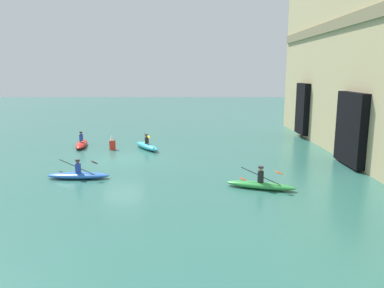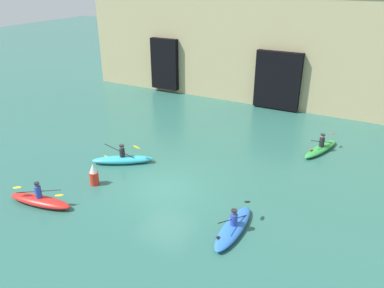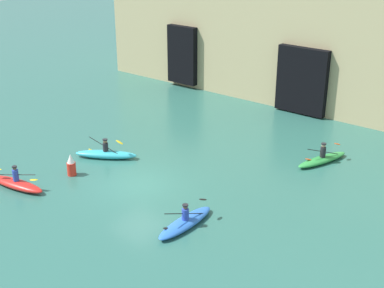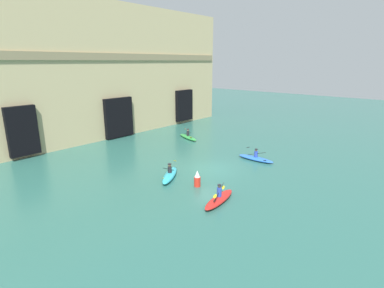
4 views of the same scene
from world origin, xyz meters
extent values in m
plane|color=#2D665B|center=(0.00, 0.00, 0.00)|extent=(120.00, 120.00, 0.00)
cube|color=black|center=(-8.61, 14.19, 2.49)|extent=(2.52, 0.70, 4.35)
cube|color=black|center=(1.42, 14.19, 2.28)|extent=(3.48, 0.70, 4.35)
ellipsoid|color=#33B2C6|center=(-3.54, 1.18, 0.21)|extent=(3.28, 2.42, 0.42)
cylinder|color=#232328|center=(-3.54, 1.18, 0.65)|extent=(0.29, 0.29, 0.46)
sphere|color=#9E704C|center=(-3.54, 1.18, 0.99)|extent=(0.22, 0.22, 0.22)
cylinder|color=#232328|center=(-3.54, 1.18, 1.08)|extent=(0.27, 0.27, 0.06)
cylinder|color=black|center=(-3.54, 1.18, 0.68)|extent=(1.90, 0.62, 0.90)
ellipsoid|color=yellow|center=(-2.70, 1.44, 1.06)|extent=(0.46, 0.30, 0.22)
ellipsoid|color=yellow|center=(-4.37, 0.92, 0.29)|extent=(0.46, 0.30, 0.22)
ellipsoid|color=blue|center=(4.22, -1.60, 0.17)|extent=(0.84, 3.33, 0.33)
cylinder|color=#2D47B7|center=(4.22, -1.60, 0.58)|extent=(0.31, 0.31, 0.50)
sphere|color=brown|center=(4.22, -1.60, 0.93)|extent=(0.20, 0.20, 0.20)
cylinder|color=#232328|center=(4.22, -1.60, 1.02)|extent=(0.25, 0.25, 0.06)
cylinder|color=black|center=(4.22, -1.60, 0.61)|extent=(0.53, 2.11, 0.80)
ellipsoid|color=black|center=(4.01, -2.54, 0.26)|extent=(0.27, 0.46, 0.20)
ellipsoid|color=black|center=(4.44, -0.67, 0.95)|extent=(0.27, 0.46, 0.20)
ellipsoid|color=green|center=(6.01, 7.87, 0.17)|extent=(1.76, 3.45, 0.34)
cylinder|color=#232328|center=(6.01, 7.87, 0.62)|extent=(0.30, 0.30, 0.55)
sphere|color=tan|center=(6.01, 7.87, 1.00)|extent=(0.22, 0.22, 0.22)
cylinder|color=#232328|center=(6.01, 7.87, 1.09)|extent=(0.27, 0.27, 0.06)
cylinder|color=black|center=(6.01, 7.87, 0.64)|extent=(0.99, 1.81, 0.68)
ellipsoid|color=#D84C19|center=(5.59, 7.08, 0.36)|extent=(0.36, 0.47, 0.18)
ellipsoid|color=#D84C19|center=(6.43, 8.66, 0.93)|extent=(0.36, 0.47, 0.18)
ellipsoid|color=red|center=(-4.38, -3.92, 0.20)|extent=(3.33, 1.22, 0.40)
cylinder|color=#2D47B7|center=(-4.38, -3.92, 0.68)|extent=(0.29, 0.29, 0.57)
sphere|color=brown|center=(-4.38, -3.92, 1.06)|extent=(0.19, 0.19, 0.19)
cylinder|color=#232328|center=(-4.38, -3.92, 1.14)|extent=(0.24, 0.24, 0.06)
cylinder|color=black|center=(-4.38, -3.92, 0.71)|extent=(2.06, 0.83, 0.34)
ellipsoid|color=yellow|center=(-3.47, -3.56, 0.58)|extent=(0.48, 0.33, 0.11)
cylinder|color=red|center=(-3.39, -1.34, 0.34)|extent=(0.45, 0.45, 0.68)
cone|color=white|center=(-3.39, -1.34, 0.92)|extent=(0.39, 0.39, 0.48)
camera|label=1|loc=(23.66, 4.48, 5.69)|focal=35.00mm
camera|label=2|loc=(8.54, -13.52, 9.76)|focal=35.00mm
camera|label=3|loc=(16.47, -16.83, 12.13)|focal=50.00mm
camera|label=4|loc=(-18.09, -13.60, 8.34)|focal=28.00mm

